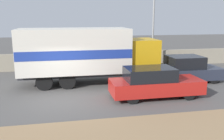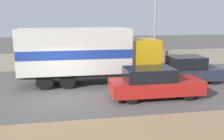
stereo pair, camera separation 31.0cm
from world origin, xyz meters
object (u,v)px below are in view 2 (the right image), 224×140
object	(u,v)px
box_truck	(85,53)
car_sedan_second	(189,70)
street_lamp	(156,12)
pedestrian	(151,60)
car_hatchback	(154,83)

from	to	relation	value
box_truck	car_sedan_second	distance (m)	6.44
street_lamp	pedestrian	size ratio (longest dim) A/B	4.35
street_lamp	car_hatchback	bearing A→B (deg)	-109.44
car_hatchback	pedestrian	world-z (taller)	pedestrian
box_truck	car_hatchback	bearing A→B (deg)	-46.46
box_truck	pedestrian	distance (m)	5.47
street_lamp	pedestrian	world-z (taller)	street_lamp
street_lamp	car_sedan_second	world-z (taller)	street_lamp
street_lamp	pedestrian	bearing A→B (deg)	-118.04
street_lamp	box_truck	world-z (taller)	street_lamp
box_truck	car_sedan_second	world-z (taller)	box_truck
street_lamp	car_sedan_second	size ratio (longest dim) A/B	1.92
street_lamp	box_truck	xyz separation A→B (m)	(-5.52, -3.43, -2.46)
pedestrian	box_truck	bearing A→B (deg)	-155.31
car_hatchback	car_sedan_second	distance (m)	4.06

